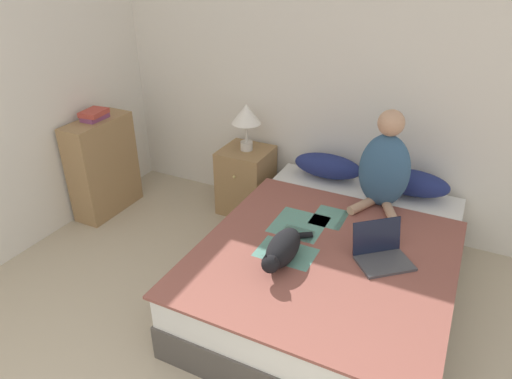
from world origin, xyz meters
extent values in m
cube|color=silver|center=(0.00, 3.66, 1.27)|extent=(5.29, 0.05, 2.55)
cube|color=#4C4742|center=(0.32, 2.54, 0.13)|extent=(1.57, 2.11, 0.25)
cube|color=silver|center=(0.32, 2.54, 0.36)|extent=(1.55, 2.08, 0.22)
cube|color=brown|center=(0.32, 2.33, 0.48)|extent=(1.62, 1.69, 0.02)
cube|color=#5B9384|center=(0.04, 2.61, 0.48)|extent=(0.37, 0.38, 0.01)
cube|color=#5B9384|center=(0.09, 2.25, 0.48)|extent=(0.38, 0.26, 0.01)
cube|color=#5B9384|center=(0.21, 2.80, 0.48)|extent=(0.24, 0.30, 0.01)
ellipsoid|color=navy|center=(-0.03, 3.44, 0.59)|extent=(0.59, 0.26, 0.20)
ellipsoid|color=navy|center=(0.68, 3.44, 0.59)|extent=(0.59, 0.26, 0.20)
ellipsoid|color=#33567A|center=(0.49, 3.15, 0.78)|extent=(0.38, 0.21, 0.58)
sphere|color=tan|center=(0.49, 3.15, 1.16)|extent=(0.19, 0.19, 0.19)
cylinder|color=tan|center=(0.39, 3.02, 0.52)|extent=(0.18, 0.27, 0.07)
cylinder|color=tan|center=(0.60, 3.02, 0.52)|extent=(0.18, 0.27, 0.07)
ellipsoid|color=black|center=(0.10, 2.17, 0.58)|extent=(0.20, 0.41, 0.18)
sphere|color=black|center=(0.11, 1.95, 0.60)|extent=(0.11, 0.11, 0.11)
cone|color=black|center=(0.14, 1.95, 0.65)|extent=(0.05, 0.05, 0.05)
cone|color=black|center=(0.08, 1.95, 0.65)|extent=(0.05, 0.05, 0.05)
cylinder|color=black|center=(0.09, 2.44, 0.51)|extent=(0.21, 0.15, 0.04)
cube|color=#424247|center=(0.70, 2.41, 0.50)|extent=(0.40, 0.39, 0.02)
cube|color=black|center=(0.61, 2.51, 0.62)|extent=(0.29, 0.26, 0.22)
cube|color=#937047|center=(-0.79, 3.37, 0.31)|extent=(0.44, 0.44, 0.62)
sphere|color=tan|center=(-0.79, 3.14, 0.45)|extent=(0.03, 0.03, 0.03)
cylinder|color=beige|center=(-0.78, 3.37, 0.66)|extent=(0.11, 0.11, 0.08)
cylinder|color=beige|center=(-0.78, 3.37, 0.79)|extent=(0.02, 0.02, 0.18)
cone|color=white|center=(-0.78, 3.37, 0.96)|extent=(0.26, 0.26, 0.17)
cube|color=#99754C|center=(-1.98, 2.78, 0.45)|extent=(0.27, 0.66, 0.91)
cube|color=#844270|center=(-1.99, 2.79, 0.93)|extent=(0.15, 0.23, 0.04)
cube|color=#B24238|center=(-1.99, 2.78, 0.97)|extent=(0.20, 0.25, 0.04)
camera|label=1|loc=(1.00, -0.03, 2.28)|focal=32.00mm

